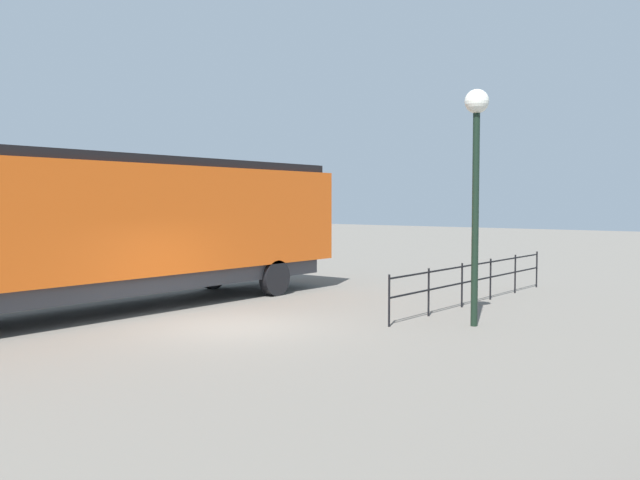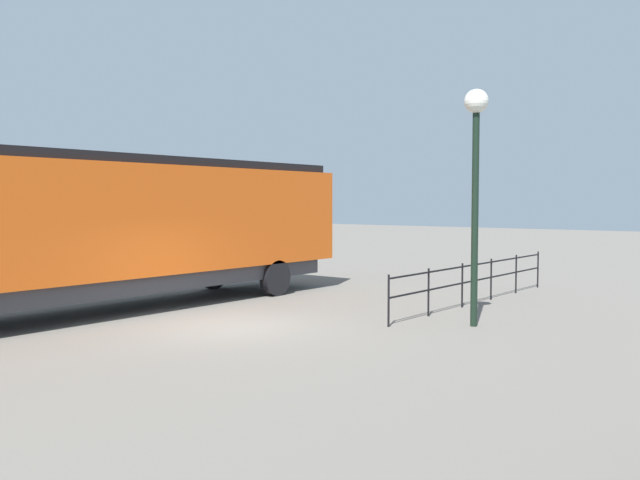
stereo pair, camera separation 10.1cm
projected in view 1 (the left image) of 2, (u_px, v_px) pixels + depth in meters
name	position (u px, v px, depth m)	size (l,w,h in m)	color
ground_plane	(232.00, 327.00, 15.83)	(120.00, 120.00, 0.00)	#666059
locomotive	(132.00, 224.00, 18.51)	(3.10, 15.01, 4.09)	#D15114
lamp_post	(476.00, 152.00, 15.72)	(0.56, 0.56, 5.47)	black
platform_fence	(477.00, 276.00, 19.46)	(0.05, 9.34, 1.22)	black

